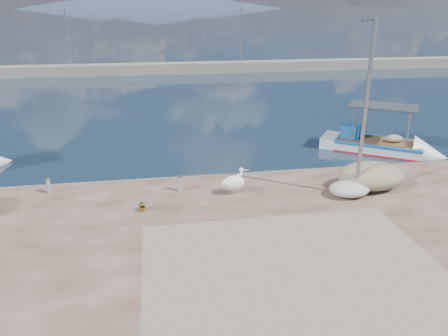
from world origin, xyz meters
TOP-DOWN VIEW (x-y plane):
  - ground at (0.00, 0.00)m, footprint 1400.00×1400.00m
  - quay_patch at (1.00, -3.00)m, footprint 9.00×7.00m
  - breakwater at (-0.00, 40.00)m, footprint 120.00×2.20m
  - mountains at (4.39, 650.00)m, footprint 370.00×280.00m
  - boat_right at (9.68, 8.47)m, footprint 6.56×5.40m
  - pelican at (0.27, 2.75)m, footprint 1.21×0.69m
  - lamp_post at (5.22, 1.86)m, footprint 0.44×0.96m
  - bollard_near at (-1.94, 3.47)m, footprint 0.23×0.23m
  - bollard_far at (-7.39, 4.16)m, footprint 0.23×0.23m
  - potted_plant at (-3.49, 1.81)m, footprint 0.48×0.44m
  - net_pile_c at (6.14, 2.45)m, footprint 2.89×2.06m
  - net_pile_d at (4.92, 1.83)m, footprint 1.68×1.26m

SIDE VIEW (x-z plane):
  - ground at x=0.00m, z-range 0.00..0.00m
  - boat_right at x=9.68m, z-range -1.32..1.81m
  - quay_patch at x=1.00m, z-range 0.50..0.51m
  - breakwater at x=0.00m, z-range -3.15..4.35m
  - potted_plant at x=-3.49m, z-range 0.50..0.95m
  - net_pile_d at x=4.92m, z-range 0.50..1.13m
  - bollard_far at x=-7.39m, z-range 0.53..1.22m
  - bollard_near at x=-1.94m, z-range 0.53..1.22m
  - pelican at x=0.27m, z-range 0.47..1.62m
  - net_pile_c at x=6.14m, z-range 0.50..1.63m
  - lamp_post at x=5.22m, z-range 0.30..7.30m
  - mountains at x=4.39m, z-range -1.49..20.51m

